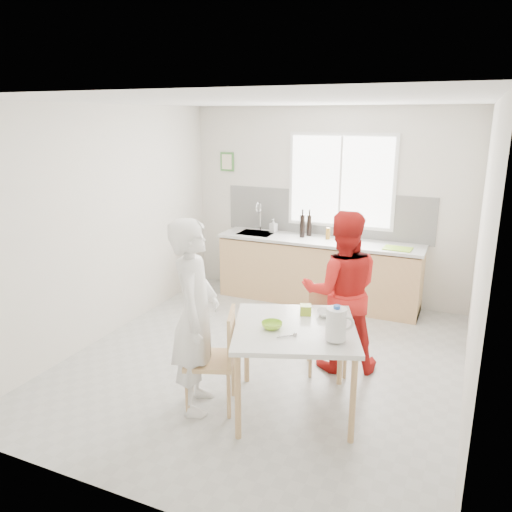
# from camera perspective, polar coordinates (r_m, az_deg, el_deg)

# --- Properties ---
(ground) EXTENTS (4.50, 4.50, 0.00)m
(ground) POSITION_cam_1_polar(r_m,az_deg,el_deg) (5.54, 0.95, -11.85)
(ground) COLOR #B7B7B2
(ground) RESTS_ON ground
(room_shell) EXTENTS (4.50, 4.50, 4.50)m
(room_shell) POSITION_cam_1_polar(r_m,az_deg,el_deg) (4.99, 1.04, 5.12)
(room_shell) COLOR silver
(room_shell) RESTS_ON ground
(window) EXTENTS (1.50, 0.06, 1.30)m
(window) POSITION_cam_1_polar(r_m,az_deg,el_deg) (7.02, 9.68, 8.44)
(window) COLOR white
(window) RESTS_ON room_shell
(backsplash) EXTENTS (3.00, 0.02, 0.65)m
(backsplash) POSITION_cam_1_polar(r_m,az_deg,el_deg) (7.16, 7.97, 4.79)
(backsplash) COLOR white
(backsplash) RESTS_ON room_shell
(picture_frame) EXTENTS (0.22, 0.03, 0.28)m
(picture_frame) POSITION_cam_1_polar(r_m,az_deg,el_deg) (7.62, -3.32, 10.70)
(picture_frame) COLOR #488A3E
(picture_frame) RESTS_ON room_shell
(kitchen_counter) EXTENTS (2.84, 0.64, 1.37)m
(kitchen_counter) POSITION_cam_1_polar(r_m,az_deg,el_deg) (7.08, 7.05, -2.02)
(kitchen_counter) COLOR #DBB476
(kitchen_counter) RESTS_ON ground
(dining_table) EXTENTS (1.34, 1.34, 0.80)m
(dining_table) POSITION_cam_1_polar(r_m,az_deg,el_deg) (4.41, 4.47, -9.03)
(dining_table) COLOR silver
(dining_table) RESTS_ON ground
(chair_left) EXTENTS (0.55, 0.55, 0.93)m
(chair_left) POSITION_cam_1_polar(r_m,az_deg,el_deg) (4.54, -4.37, -11.25)
(chair_left) COLOR #DBB476
(chair_left) RESTS_ON ground
(chair_far) EXTENTS (0.52, 0.52, 0.88)m
(chair_far) POSITION_cam_1_polar(r_m,az_deg,el_deg) (5.27, 8.11, -7.68)
(chair_far) COLOR #DBB476
(chair_far) RESTS_ON ground
(person_white) EXTENTS (0.61, 0.74, 1.75)m
(person_white) POSITION_cam_1_polar(r_m,az_deg,el_deg) (4.41, -6.96, -6.89)
(person_white) COLOR white
(person_white) RESTS_ON ground
(person_red) EXTENTS (0.98, 0.88, 1.68)m
(person_red) POSITION_cam_1_polar(r_m,az_deg,el_deg) (5.17, 9.73, -4.03)
(person_red) COLOR red
(person_red) RESTS_ON ground
(bowl_green) EXTENTS (0.23, 0.23, 0.06)m
(bowl_green) POSITION_cam_1_polar(r_m,az_deg,el_deg) (4.32, 1.83, -7.92)
(bowl_green) COLOR #9BD731
(bowl_green) RESTS_ON dining_table
(bowl_white) EXTENTS (0.26, 0.26, 0.05)m
(bowl_white) POSITION_cam_1_polar(r_m,az_deg,el_deg) (4.61, 8.20, -6.53)
(bowl_white) COLOR silver
(bowl_white) RESTS_ON dining_table
(milk_jug) EXTENTS (0.23, 0.16, 0.29)m
(milk_jug) POSITION_cam_1_polar(r_m,az_deg,el_deg) (4.08, 9.21, -7.64)
(milk_jug) COLOR white
(milk_jug) RESTS_ON dining_table
(green_box) EXTENTS (0.13, 0.13, 0.09)m
(green_box) POSITION_cam_1_polar(r_m,az_deg,el_deg) (4.62, 5.69, -6.14)
(green_box) COLOR #96B429
(green_box) RESTS_ON dining_table
(spoon) EXTENTS (0.13, 0.11, 0.01)m
(spoon) POSITION_cam_1_polar(r_m,az_deg,el_deg) (4.17, 3.43, -9.11)
(spoon) COLOR #A5A5AA
(spoon) RESTS_ON dining_table
(cutting_board) EXTENTS (0.36, 0.27, 0.01)m
(cutting_board) POSITION_cam_1_polar(r_m,az_deg,el_deg) (6.63, 15.89, 0.82)
(cutting_board) COLOR #90C72E
(cutting_board) RESTS_ON kitchen_counter
(wine_bottle_a) EXTENTS (0.07, 0.07, 0.32)m
(wine_bottle_a) POSITION_cam_1_polar(r_m,az_deg,el_deg) (7.01, 5.31, 3.44)
(wine_bottle_a) COLOR black
(wine_bottle_a) RESTS_ON kitchen_counter
(wine_bottle_b) EXTENTS (0.07, 0.07, 0.30)m
(wine_bottle_b) POSITION_cam_1_polar(r_m,az_deg,el_deg) (7.11, 6.10, 3.51)
(wine_bottle_b) COLOR black
(wine_bottle_b) RESTS_ON kitchen_counter
(jar_amber) EXTENTS (0.06, 0.06, 0.16)m
(jar_amber) POSITION_cam_1_polar(r_m,az_deg,el_deg) (6.94, 8.22, 2.55)
(jar_amber) COLOR olive
(jar_amber) RESTS_ON kitchen_counter
(soap_bottle) EXTENTS (0.11, 0.11, 0.20)m
(soap_bottle) POSITION_cam_1_polar(r_m,az_deg,el_deg) (7.28, 2.00, 3.48)
(soap_bottle) COLOR #999999
(soap_bottle) RESTS_ON kitchen_counter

